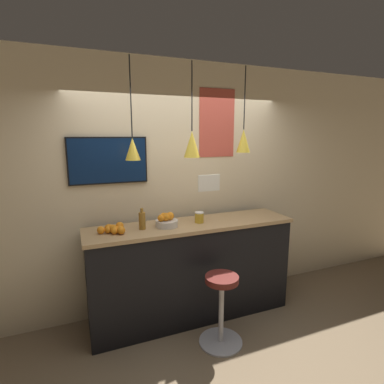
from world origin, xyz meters
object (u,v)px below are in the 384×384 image
Objects in this scene: bar_stool at (221,303)px; spread_jar at (199,217)px; fruit_bowl at (166,221)px; mounted_tv at (108,161)px; juice_bottle at (142,220)px.

bar_stool is 0.91m from spread_jar.
spread_jar is (-0.01, 0.54, 0.74)m from bar_stool.
mounted_tv reaches higher than fruit_bowl.
mounted_tv reaches higher than bar_stool.
fruit_bowl is 0.38m from spread_jar.
juice_bottle is 0.74m from mounted_tv.
spread_jar is (0.64, 0.00, -0.03)m from juice_bottle.
juice_bottle reaches higher than spread_jar.
juice_bottle reaches higher than fruit_bowl.
bar_stool is 3.24× the size of juice_bottle.
bar_stool is 6.04× the size of spread_jar.
mounted_tv is at bearing 135.87° from bar_stool.
spread_jar reaches higher than bar_stool.
mounted_tv is at bearing 128.01° from juice_bottle.
mounted_tv is at bearing 146.61° from fruit_bowl.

